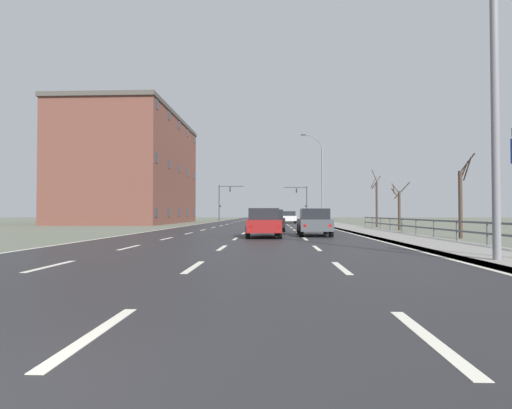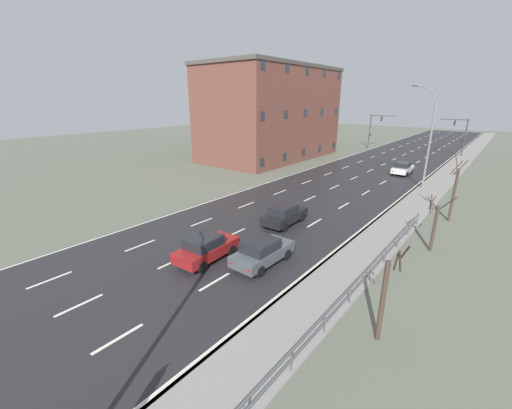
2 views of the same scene
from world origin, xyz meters
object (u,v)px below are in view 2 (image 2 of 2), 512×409
car_mid_centre (403,168)px  brick_building (272,113)px  traffic_signal_right (461,132)px  traffic_signal_left (374,126)px  car_far_left (262,251)px  car_near_right (284,214)px  street_lamp_midground (428,140)px  car_far_right (206,248)px

car_mid_centre → brick_building: size_ratio=0.17×
traffic_signal_right → traffic_signal_left: 14.37m
car_far_left → car_near_right: (-2.49, 5.97, 0.00)m
traffic_signal_right → car_far_left: (-2.96, -49.79, -3.19)m
street_lamp_midground → traffic_signal_right: (-0.22, 25.86, -1.17)m
car_mid_centre → car_far_right: 31.50m
traffic_signal_right → car_far_right: 51.92m
car_near_right → car_far_right: bearing=-94.9°
street_lamp_midground → car_near_right: (-5.67, -17.95, -4.36)m
street_lamp_midground → traffic_signal_left: size_ratio=1.64×
traffic_signal_left → car_far_left: (11.41, -49.72, -3.36)m
car_far_right → brick_building: (-18.02, 31.13, 6.24)m
traffic_signal_right → car_far_left: 49.98m
traffic_signal_left → car_far_right: traffic_signal_left is taller
car_far_right → car_near_right: bearing=83.8°
traffic_signal_left → car_near_right: (8.92, -43.76, -3.36)m
car_mid_centre → brick_building: (-20.62, -0.27, 6.24)m
car_mid_centre → car_near_right: same height
car_far_right → car_far_left: bearing=27.2°
car_far_left → car_near_right: size_ratio=0.99×
street_lamp_midground → car_far_right: (-6.08, -25.62, -4.36)m
street_lamp_midground → traffic_signal_left: street_lamp_midground is taller
traffic_signal_left → street_lamp_midground: bearing=-60.5°
car_near_right → brick_building: size_ratio=0.18×
street_lamp_midground → brick_building: brick_building is taller
traffic_signal_right → car_far_right: (-5.87, -51.48, -3.19)m
traffic_signal_right → car_near_right: traffic_signal_right is taller
traffic_signal_right → car_near_right: (-5.45, -43.82, -3.19)m
car_mid_centre → car_far_left: bearing=-89.6°
car_near_right → car_far_right: (-0.42, -7.67, 0.00)m
street_lamp_midground → car_mid_centre: size_ratio=2.57×
street_lamp_midground → car_far_right: bearing=-103.4°
car_far_left → car_near_right: same height
car_mid_centre → car_near_right: (-2.19, -23.73, 0.00)m
car_mid_centre → car_far_right: same height
car_near_right → brick_building: bearing=126.3°
street_lamp_midground → traffic_signal_right: 25.89m
traffic_signal_right → car_mid_centre: (-3.26, -20.09, -3.19)m
car_far_left → car_far_right: (-2.91, -1.70, 0.00)m
car_mid_centre → brick_building: brick_building is taller
street_lamp_midground → brick_building: bearing=167.1°
traffic_signal_right → brick_building: bearing=-139.6°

